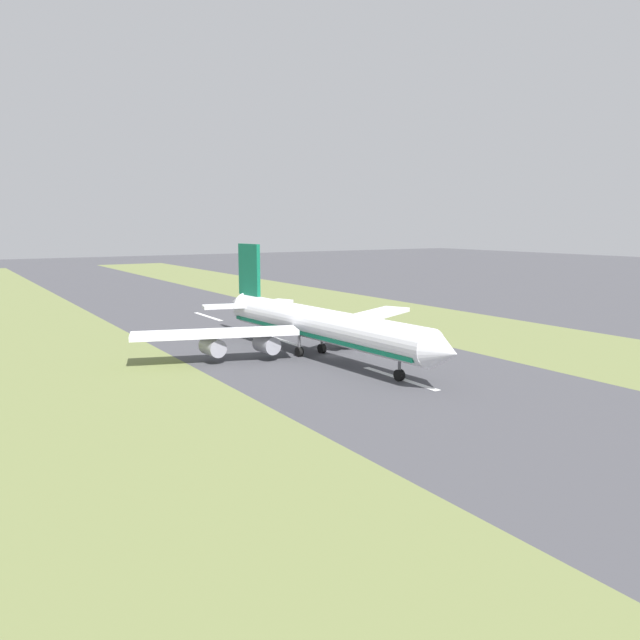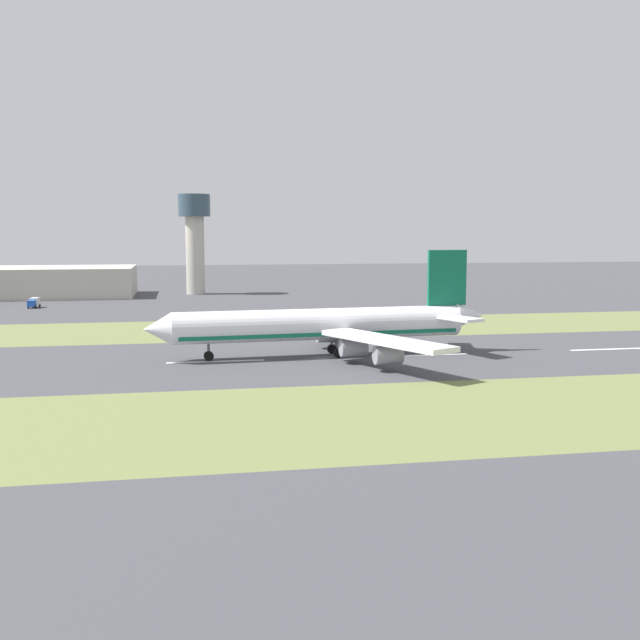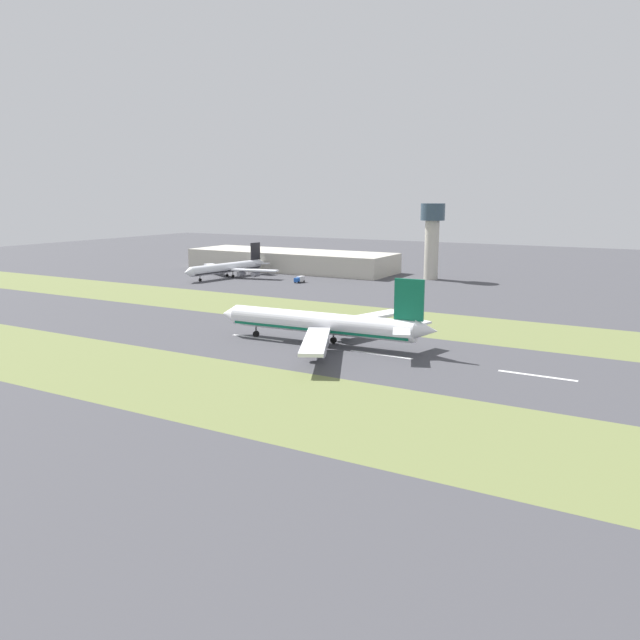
% 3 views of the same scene
% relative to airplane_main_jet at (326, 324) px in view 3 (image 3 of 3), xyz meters
% --- Properties ---
extents(ground_plane, '(800.00, 800.00, 0.00)m').
position_rel_airplane_main_jet_xyz_m(ground_plane, '(-2.49, 1.92, -6.02)').
color(ground_plane, '#424247').
extents(grass_median_west, '(40.00, 600.00, 0.01)m').
position_rel_airplane_main_jet_xyz_m(grass_median_west, '(-47.49, 1.92, -6.02)').
color(grass_median_west, olive).
rests_on(grass_median_west, ground).
extents(grass_median_east, '(40.00, 600.00, 0.01)m').
position_rel_airplane_main_jet_xyz_m(grass_median_east, '(42.51, 1.92, -6.02)').
color(grass_median_east, olive).
rests_on(grass_median_east, ground).
extents(centreline_dash_near, '(1.20, 18.00, 0.01)m').
position_rel_airplane_main_jet_xyz_m(centreline_dash_near, '(-2.49, -58.10, -6.01)').
color(centreline_dash_near, silver).
rests_on(centreline_dash_near, ground).
extents(centreline_dash_mid, '(1.20, 18.00, 0.01)m').
position_rel_airplane_main_jet_xyz_m(centreline_dash_mid, '(-2.49, -18.10, -6.01)').
color(centreline_dash_mid, silver).
rests_on(centreline_dash_mid, ground).
extents(centreline_dash_far, '(1.20, 18.00, 0.01)m').
position_rel_airplane_main_jet_xyz_m(centreline_dash_far, '(-2.49, 21.90, -6.01)').
color(centreline_dash_far, silver).
rests_on(centreline_dash_far, ground).
extents(airplane_main_jet, '(64.01, 67.21, 20.20)m').
position_rel_airplane_main_jet_xyz_m(airplane_main_jet, '(0.00, 0.00, 0.00)').
color(airplane_main_jet, white).
rests_on(airplane_main_jet, ground).
extents(terminal_building, '(36.00, 119.78, 10.78)m').
position_rel_airplane_main_jet_xyz_m(terminal_building, '(148.21, 105.13, -0.63)').
color(terminal_building, '#BCB7A8').
rests_on(terminal_building, ground).
extents(control_tower, '(12.00, 12.00, 37.73)m').
position_rel_airplane_main_jet_xyz_m(control_tower, '(149.51, 22.54, 17.24)').
color(control_tower, '#BCB7A8').
rests_on(control_tower, ground).
extents(airplane_parked_apron, '(55.53, 52.48, 16.73)m').
position_rel_airplane_main_jet_xyz_m(airplane_parked_apron, '(104.77, 115.65, -1.03)').
color(airplane_parked_apron, silver).
rests_on(airplane_parked_apron, ground).
extents(service_truck, '(6.24, 3.22, 3.10)m').
position_rel_airplane_main_jet_xyz_m(service_truck, '(106.05, 73.53, -4.36)').
color(service_truck, '#1E51B2').
rests_on(service_truck, ground).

